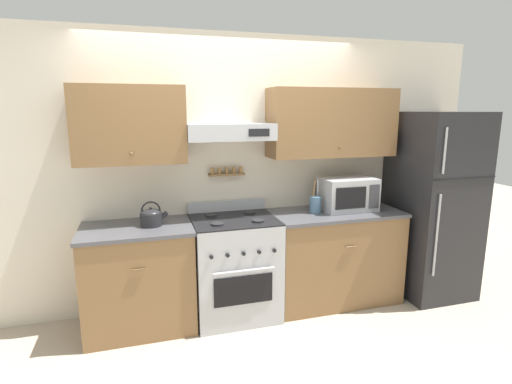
# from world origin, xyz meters

# --- Properties ---
(ground_plane) EXTENTS (16.00, 16.00, 0.00)m
(ground_plane) POSITION_xyz_m (0.00, 0.00, 0.00)
(ground_plane) COLOR #B2A38E
(wall_back) EXTENTS (5.20, 0.46, 2.55)m
(wall_back) POSITION_xyz_m (0.07, 0.60, 1.42)
(wall_back) COLOR beige
(wall_back) RESTS_ON ground_plane
(counter_left) EXTENTS (0.92, 0.64, 0.91)m
(counter_left) POSITION_xyz_m (-0.84, 0.32, 0.45)
(counter_left) COLOR brown
(counter_left) RESTS_ON ground_plane
(counter_right) EXTENTS (1.26, 0.64, 0.91)m
(counter_right) POSITION_xyz_m (1.01, 0.32, 0.45)
(counter_right) COLOR brown
(counter_right) RESTS_ON ground_plane
(stove_range) EXTENTS (0.75, 0.67, 1.02)m
(stove_range) POSITION_xyz_m (-0.00, 0.30, 0.46)
(stove_range) COLOR #ADAFB5
(stove_range) RESTS_ON ground_plane
(refrigerator) EXTENTS (0.69, 0.79, 1.85)m
(refrigerator) POSITION_xyz_m (2.05, 0.24, 0.92)
(refrigerator) COLOR #232326
(refrigerator) RESTS_ON ground_plane
(tea_kettle) EXTENTS (0.24, 0.18, 0.21)m
(tea_kettle) POSITION_xyz_m (-0.71, 0.33, 0.98)
(tea_kettle) COLOR #232326
(tea_kettle) RESTS_ON counter_left
(microwave) EXTENTS (0.51, 0.35, 0.31)m
(microwave) POSITION_xyz_m (1.14, 0.35, 1.06)
(microwave) COLOR #ADAFB5
(microwave) RESTS_ON counter_right
(utensil_crock) EXTENTS (0.11, 0.11, 0.31)m
(utensil_crock) POSITION_xyz_m (0.80, 0.33, 0.99)
(utensil_crock) COLOR slate
(utensil_crock) RESTS_ON counter_right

